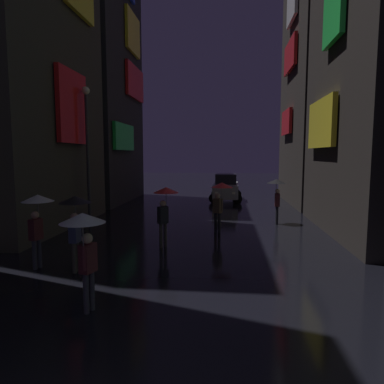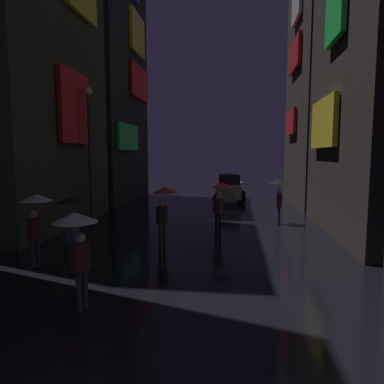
{
  "view_description": "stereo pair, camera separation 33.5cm",
  "coord_description": "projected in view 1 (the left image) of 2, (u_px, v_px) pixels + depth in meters",
  "views": [
    {
      "loc": [
        1.35,
        -1.4,
        3.26
      ],
      "look_at": [
        0.0,
        11.8,
        1.81
      ],
      "focal_mm": 32.0,
      "sensor_mm": 36.0,
      "label": 1
    },
    {
      "loc": [
        1.68,
        -1.36,
        3.26
      ],
      "look_at": [
        0.0,
        11.8,
        1.81
      ],
      "focal_mm": 32.0,
      "sensor_mm": 36.0,
      "label": 2
    }
  ],
  "objects": [
    {
      "name": "pedestrian_near_crossing_red",
      "position": [
        165.0,
        200.0,
        12.06
      ],
      "size": [
        0.9,
        0.9,
        2.12
      ],
      "color": "#38332D",
      "rests_on": "ground"
    },
    {
      "name": "car_distant",
      "position": [
        226.0,
        188.0,
        24.33
      ],
      "size": [
        2.31,
        4.18,
        1.92
      ],
      "color": "#99999E",
      "rests_on": "ground"
    },
    {
      "name": "building_left_far",
      "position": [
        99.0,
        59.0,
        23.43
      ],
      "size": [
        4.25,
        8.21,
        19.51
      ],
      "color": "#232328",
      "rests_on": "ground"
    },
    {
      "name": "pedestrian_foreground_right_black",
      "position": [
        277.0,
        189.0,
        16.07
      ],
      "size": [
        0.9,
        0.9,
        2.12
      ],
      "color": "black",
      "rests_on": "ground"
    },
    {
      "name": "pedestrian_midstreet_left_clear",
      "position": [
        84.0,
        235.0,
        6.83
      ],
      "size": [
        0.9,
        0.9,
        2.12
      ],
      "color": "#2D2D38",
      "rests_on": "ground"
    },
    {
      "name": "pedestrian_midstreet_centre_clear",
      "position": [
        37.0,
        211.0,
        9.78
      ],
      "size": [
        0.9,
        0.9,
        2.12
      ],
      "color": "#2D2D38",
      "rests_on": "ground"
    },
    {
      "name": "building_right_far",
      "position": [
        324.0,
        41.0,
        22.04
      ],
      "size": [
        4.25,
        8.66,
        21.14
      ],
      "color": "#2D2826",
      "rests_on": "ground"
    },
    {
      "name": "pedestrian_far_right_red",
      "position": [
        220.0,
        193.0,
        14.12
      ],
      "size": [
        0.9,
        0.9,
        2.12
      ],
      "color": "black",
      "rests_on": "ground"
    },
    {
      "name": "pedestrian_foreground_left_black",
      "position": [
        75.0,
        212.0,
        9.5
      ],
      "size": [
        0.9,
        0.9,
        2.12
      ],
      "color": "#38332D",
      "rests_on": "ground"
    },
    {
      "name": "building_left_mid",
      "position": [
        20.0,
        0.0,
        14.52
      ],
      "size": [
        4.25,
        8.2,
        19.59
      ],
      "color": "#33302D",
      "rests_on": "ground"
    },
    {
      "name": "streetlamp_left_far",
      "position": [
        87.0,
        141.0,
        15.57
      ],
      "size": [
        0.36,
        0.36,
        6.3
      ],
      "color": "#2D2D33",
      "rests_on": "ground"
    }
  ]
}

